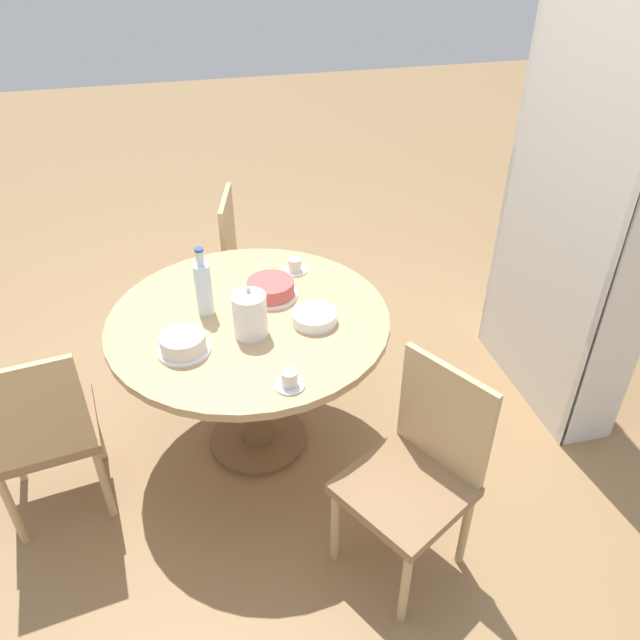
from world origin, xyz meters
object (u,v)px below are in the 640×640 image
at_px(cake_second, 183,344).
at_px(cup_a, 290,380).
at_px(water_bottle, 204,287).
at_px(bookshelf, 574,228).
at_px(chair_c, 41,430).
at_px(cake_main, 271,289).
at_px(cup_b, 295,266).
at_px(coffee_pot, 250,313).
at_px(chair_a, 417,471).
at_px(chair_b, 254,266).

height_order(cake_second, cup_a, cake_second).
bearing_deg(water_bottle, bookshelf, 89.71).
relative_size(chair_c, bookshelf, 0.46).
distance_m(bookshelf, cake_main, 1.44).
relative_size(cup_a, cup_b, 1.00).
xyz_separation_m(chair_c, coffee_pot, (-0.07, 0.88, 0.38)).
xyz_separation_m(chair_a, cup_a, (-0.27, -0.42, 0.30)).
relative_size(coffee_pot, cake_second, 1.09).
bearing_deg(chair_c, cake_second, 173.08).
relative_size(chair_a, chair_c, 1.00).
distance_m(chair_a, coffee_pot, 0.89).
relative_size(bookshelf, coffee_pot, 8.60).
relative_size(chair_b, cup_b, 7.92).
bearing_deg(water_bottle, cake_second, -23.71).
bearing_deg(chair_b, coffee_pot, -175.16).
height_order(bookshelf, cake_main, bookshelf).
distance_m(bookshelf, cup_b, 1.32).
bearing_deg(chair_b, cup_b, -154.45).
xyz_separation_m(cup_a, cup_b, (-0.80, 0.19, 0.00)).
xyz_separation_m(chair_b, cake_second, (1.07, -0.43, 0.31)).
height_order(chair_a, bookshelf, bookshelf).
distance_m(chair_b, cake_second, 1.20).
xyz_separation_m(cake_main, cake_second, (0.31, -0.40, 0.00)).
distance_m(chair_c, cake_second, 0.68).
bearing_deg(bookshelf, cake_second, 97.61).
bearing_deg(bookshelf, chair_a, 127.96).
xyz_separation_m(chair_c, cup_a, (0.29, 0.97, 0.30)).
relative_size(chair_c, coffee_pot, 3.93).
bearing_deg(cup_a, water_bottle, -155.55).
bearing_deg(coffee_pot, chair_b, 171.46).
bearing_deg(cake_main, bookshelf, 87.19).
height_order(chair_a, cup_a, chair_a).
bearing_deg(cake_second, water_bottle, 156.29).
height_order(chair_b, coffee_pot, coffee_pot).
xyz_separation_m(chair_b, cake_main, (0.76, -0.02, 0.31)).
bearing_deg(cake_second, cup_a, 50.29).
xyz_separation_m(chair_c, cup_b, (-0.52, 1.15, 0.30)).
relative_size(chair_a, water_bottle, 2.86).
bearing_deg(cake_second, coffee_pot, 101.05).
height_order(chair_c, water_bottle, water_bottle).
distance_m(chair_a, water_bottle, 1.14).
height_order(chair_b, cup_a, chair_b).
xyz_separation_m(water_bottle, cake_second, (0.25, -0.11, -0.09)).
distance_m(coffee_pot, water_bottle, 0.26).
xyz_separation_m(bookshelf, cake_second, (0.24, -1.83, -0.17)).
xyz_separation_m(chair_a, coffee_pot, (-0.63, -0.51, 0.38)).
height_order(chair_b, cup_b, chair_b).
distance_m(chair_b, cake_main, 0.82).
bearing_deg(chair_b, water_bottle, 172.22).
xyz_separation_m(coffee_pot, cup_b, (-0.45, 0.28, -0.07)).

